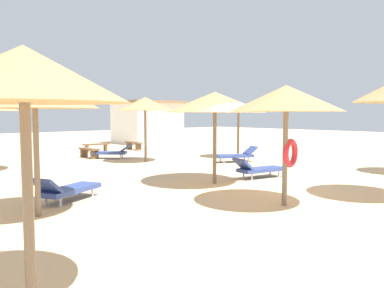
% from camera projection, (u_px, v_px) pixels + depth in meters
% --- Properties ---
extents(ground_plane, '(80.00, 80.00, 0.00)m').
position_uv_depth(ground_plane, '(266.00, 194.00, 10.43)').
color(ground_plane, '#DBBA8C').
extents(parasol_0, '(2.49, 2.49, 2.95)m').
position_uv_depth(parasol_0, '(145.00, 104.00, 17.39)').
color(parasol_0, '#75604C').
rests_on(parasol_0, ground).
extents(parasol_1, '(3.16, 3.16, 2.87)m').
position_uv_depth(parasol_1, '(215.00, 102.00, 11.85)').
color(parasol_1, '#75604C').
rests_on(parasol_1, ground).
extents(parasol_2, '(2.23, 2.23, 2.84)m').
position_uv_depth(parasol_2, '(238.00, 107.00, 19.12)').
color(parasol_2, '#75604C').
rests_on(parasol_2, ground).
extents(parasol_3, '(2.65, 2.65, 2.95)m').
position_uv_depth(parasol_3, '(35.00, 93.00, 7.97)').
color(parasol_3, '#75604C').
rests_on(parasol_3, ground).
extents(parasol_8, '(2.68, 2.68, 2.85)m').
position_uv_depth(parasol_8, '(286.00, 100.00, 8.98)').
color(parasol_8, '#75604C').
rests_on(parasol_8, ground).
extents(parasol_9, '(2.30, 2.30, 2.92)m').
position_uv_depth(parasol_9, '(24.00, 75.00, 4.15)').
color(parasol_9, '#75604C').
rests_on(parasol_9, ground).
extents(lounger_0, '(1.82, 1.77, 0.68)m').
position_uv_depth(lounger_0, '(112.00, 152.00, 18.84)').
color(lounger_0, '#33478C').
rests_on(lounger_0, ground).
extents(lounger_1, '(1.98, 1.00, 0.73)m').
position_uv_depth(lounger_1, '(258.00, 169.00, 13.07)').
color(lounger_1, '#33478C').
rests_on(lounger_1, ground).
extents(lounger_2, '(1.99, 1.37, 0.71)m').
position_uv_depth(lounger_2, '(237.00, 155.00, 17.48)').
color(lounger_2, '#33478C').
rests_on(lounger_2, ground).
extents(lounger_3, '(1.98, 1.37, 0.72)m').
position_uv_depth(lounger_3, '(66.00, 189.00, 9.52)').
color(lounger_3, '#33478C').
rests_on(lounger_3, ground).
extents(bench_0, '(0.41, 1.50, 0.49)m').
position_uv_depth(bench_0, '(89.00, 151.00, 19.03)').
color(bench_0, brown).
rests_on(bench_0, ground).
extents(bench_1, '(1.55, 0.65, 0.49)m').
position_uv_depth(bench_1, '(96.00, 146.00, 22.06)').
color(bench_1, brown).
rests_on(bench_1, ground).
extents(bench_2, '(0.49, 1.52, 0.49)m').
position_uv_depth(bench_2, '(134.00, 144.00, 23.41)').
color(bench_2, brown).
rests_on(bench_2, ground).
extents(beach_cabana, '(4.61, 4.05, 3.18)m').
position_uv_depth(beach_cabana, '(147.00, 122.00, 29.06)').
color(beach_cabana, white).
rests_on(beach_cabana, ground).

